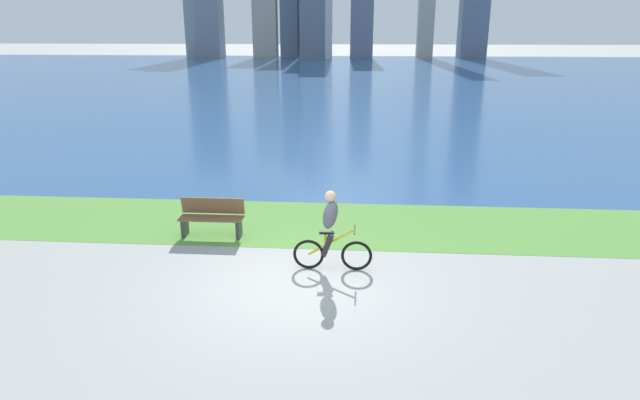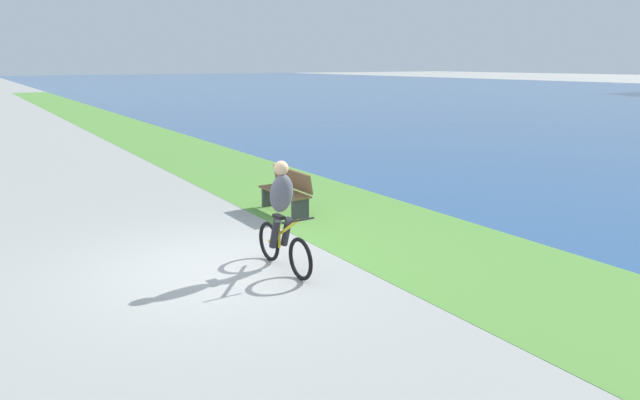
# 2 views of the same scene
# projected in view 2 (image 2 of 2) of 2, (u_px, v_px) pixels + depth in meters

# --- Properties ---
(ground_plane) EXTENTS (300.00, 300.00, 0.00)m
(ground_plane) POSITION_uv_depth(u_px,v_px,m) (216.00, 268.00, 8.63)
(ground_plane) COLOR #9E9E99
(grass_strip_bayside) EXTENTS (120.00, 3.35, 0.01)m
(grass_strip_bayside) POSITION_uv_depth(u_px,v_px,m) (395.00, 232.00, 10.48)
(grass_strip_bayside) COLOR #59933D
(grass_strip_bayside) RESTS_ON ground
(cyclist_lead) EXTENTS (1.61, 0.52, 1.67)m
(cyclist_lead) POSITION_uv_depth(u_px,v_px,m) (282.00, 216.00, 8.40)
(cyclist_lead) COLOR black
(cyclist_lead) RESTS_ON ground
(bench_near_path) EXTENTS (1.50, 0.47, 0.90)m
(bench_near_path) POSITION_uv_depth(u_px,v_px,m) (287.00, 191.00, 11.76)
(bench_near_path) COLOR brown
(bench_near_path) RESTS_ON ground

